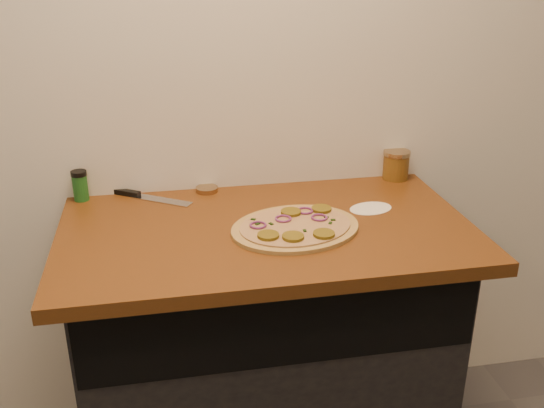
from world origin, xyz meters
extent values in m
cube|color=silver|center=(0.00, 1.75, 1.35)|extent=(4.00, 0.02, 2.70)
cube|color=black|center=(0.00, 1.45, 0.43)|extent=(1.10, 0.60, 0.86)
cube|color=brown|center=(0.00, 1.42, 0.88)|extent=(1.20, 0.70, 0.04)
cylinder|color=tan|center=(0.08, 1.37, 0.91)|extent=(0.45, 0.45, 0.01)
cylinder|color=beige|center=(0.08, 1.37, 0.91)|extent=(0.39, 0.39, 0.00)
cylinder|color=brown|center=(0.18, 1.46, 0.92)|extent=(0.06, 0.06, 0.01)
cylinder|color=brown|center=(-0.01, 1.31, 0.92)|extent=(0.06, 0.06, 0.01)
cylinder|color=brown|center=(0.08, 1.45, 0.92)|extent=(0.06, 0.06, 0.01)
cylinder|color=brown|center=(0.14, 1.29, 0.92)|extent=(0.06, 0.06, 0.01)
cylinder|color=brown|center=(0.05, 1.29, 0.92)|extent=(0.06, 0.06, 0.01)
torus|color=#712A69|center=(0.05, 1.41, 0.92)|extent=(0.05, 0.05, 0.01)
torus|color=#712A69|center=(0.15, 1.40, 0.92)|extent=(0.05, 0.05, 0.01)
torus|color=#712A69|center=(-0.03, 1.38, 0.92)|extent=(0.05, 0.05, 0.01)
torus|color=#712A69|center=(0.13, 1.46, 0.92)|extent=(0.05, 0.05, 0.01)
cube|color=black|center=(0.19, 1.38, 0.92)|extent=(0.01, 0.01, 0.00)
cube|color=black|center=(0.16, 1.45, 0.92)|extent=(0.02, 0.01, 0.00)
cube|color=black|center=(-0.03, 1.40, 0.92)|extent=(0.02, 0.01, 0.00)
cube|color=black|center=(-0.01, 1.34, 0.92)|extent=(0.02, 0.01, 0.00)
cube|color=black|center=(-0.04, 1.43, 0.92)|extent=(0.02, 0.01, 0.00)
cube|color=black|center=(0.18, 1.36, 0.92)|extent=(0.01, 0.02, 0.00)
cube|color=black|center=(0.09, 1.33, 0.92)|extent=(0.01, 0.01, 0.00)
cube|color=black|center=(0.04, 1.27, 0.92)|extent=(0.02, 0.01, 0.00)
cube|color=black|center=(0.01, 1.39, 0.92)|extent=(0.01, 0.02, 0.00)
cube|color=black|center=(0.18, 1.41, 0.92)|extent=(0.02, 0.01, 0.00)
cube|color=#B7BAC1|center=(-0.30, 1.66, 0.90)|extent=(0.20, 0.15, 0.00)
cube|color=black|center=(-0.42, 1.74, 0.91)|extent=(0.11, 0.08, 0.02)
cylinder|color=#9D805B|center=(-0.15, 1.72, 0.91)|extent=(0.09, 0.09, 0.02)
cylinder|color=#9D170F|center=(0.51, 1.72, 0.94)|extent=(0.09, 0.09, 0.09)
cylinder|color=#9D805B|center=(0.51, 1.72, 0.99)|extent=(0.09, 0.09, 0.01)
cylinder|color=#1C5A1F|center=(-0.55, 1.72, 0.94)|extent=(0.05, 0.05, 0.08)
cylinder|color=black|center=(-0.55, 1.72, 0.99)|extent=(0.05, 0.05, 0.01)
cylinder|color=silver|center=(0.34, 1.48, 0.90)|extent=(0.17, 0.17, 0.00)
camera|label=1|loc=(-0.28, -0.16, 1.65)|focal=40.00mm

